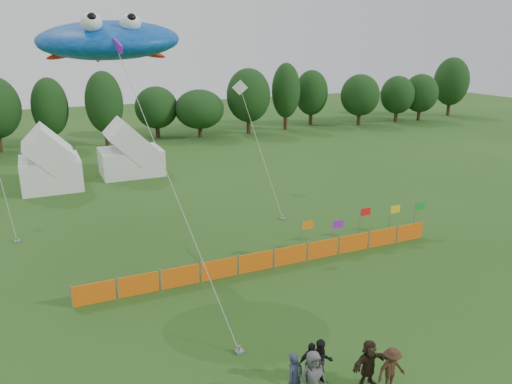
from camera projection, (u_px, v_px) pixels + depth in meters
name	position (u px, v px, depth m)	size (l,w,h in m)	color
ground	(326.00, 379.00, 17.55)	(160.00, 160.00, 0.00)	#234C16
treeline	(127.00, 106.00, 56.07)	(104.57, 8.78, 8.36)	#382314
tent_left	(50.00, 163.00, 39.30)	(4.53, 4.53, 4.00)	white
tent_right	(130.00, 153.00, 43.38)	(5.23, 4.18, 3.69)	white
barrier_fence	(273.00, 258.00, 25.94)	(19.90, 0.06, 1.00)	#E75E0C
flag_row	(364.00, 223.00, 28.33)	(8.73, 0.43, 2.23)	gray
spectator_a	(295.00, 378.00, 16.21)	(0.66, 0.43, 1.81)	#2B3048
spectator_b	(321.00, 362.00, 17.08)	(0.82, 0.64, 1.70)	black
spectator_c	(391.00, 370.00, 16.72)	(1.07, 0.61, 1.65)	#3A2417
spectator_d	(311.00, 363.00, 17.12)	(0.93, 0.39, 1.59)	black
spectator_e	(313.00, 377.00, 16.19)	(0.92, 0.60, 1.87)	#4C4B50
spectator_f	(369.00, 363.00, 16.99)	(1.61, 0.51, 1.74)	black
stingray_kite	(107.00, 40.00, 24.12)	(8.46, 19.54, 12.62)	blue
small_kite_white	(250.00, 119.00, 38.02)	(1.97, 10.43, 8.30)	white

